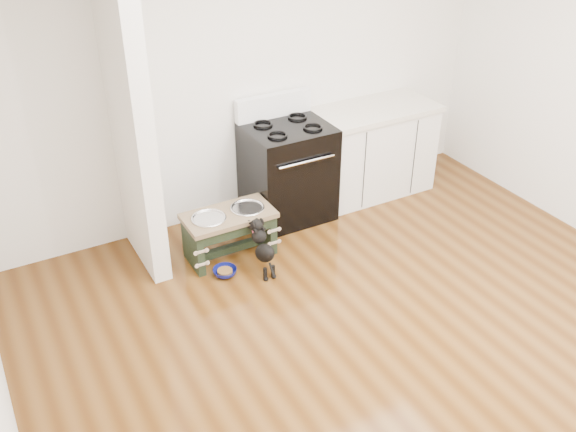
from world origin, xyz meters
name	(u,v)px	position (x,y,z in m)	size (l,w,h in m)	color
ground	(403,360)	(0.00, 0.00, 0.00)	(5.00, 5.00, 0.00)	#47270C
room_shell	(429,153)	(0.00, 0.00, 1.62)	(5.00, 5.00, 5.00)	silver
partition_wall	(129,113)	(-1.18, 2.10, 1.35)	(0.15, 0.80, 2.70)	silver
oven_range	(288,170)	(0.25, 2.16, 0.48)	(0.76, 0.69, 1.14)	black
cabinet_run	(372,150)	(1.23, 2.18, 0.45)	(1.24, 0.64, 0.91)	silver
dog_feeder	(229,226)	(-0.53, 1.78, 0.30)	(0.77, 0.41, 0.44)	black
puppy	(262,246)	(-0.39, 1.43, 0.26)	(0.14, 0.40, 0.47)	black
floor_bowl	(225,272)	(-0.70, 1.53, 0.03)	(0.20, 0.20, 0.06)	#0C105A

